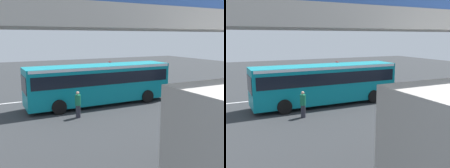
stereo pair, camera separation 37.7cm
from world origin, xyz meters
The scene contains 8 objects.
ground centered at (0.00, 0.00, 0.00)m, with size 80.00×80.00×0.00m, color #2D3033.
city_bus centered at (-0.53, 0.50, 1.88)m, with size 11.54×2.85×3.15m.
pedestrian centered at (2.22, 3.07, 0.89)m, with size 0.38×0.38×1.79m.
traffic_sign centered at (-4.11, -4.93, 1.89)m, with size 0.08×0.60×2.80m.
lane_dash_leftmost centered at (-6.00, -3.08, 0.00)m, with size 2.00×0.20×0.01m, color silver.
lane_dash_left centered at (-2.00, -3.08, 0.00)m, with size 2.00×0.20×0.01m, color silver.
lane_dash_centre centered at (2.00, -3.08, 0.00)m, with size 2.00×0.20×0.01m, color silver.
lane_dash_right centered at (6.00, -3.08, 0.00)m, with size 2.00×0.20×0.01m, color silver.
Camera 2 is at (7.36, 19.15, 5.33)m, focal length 41.65 mm.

